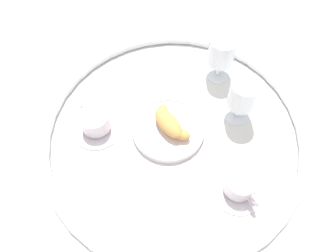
{
  "coord_description": "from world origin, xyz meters",
  "views": [
    {
      "loc": [
        0.2,
        -0.36,
        0.75
      ],
      "look_at": [
        -0.02,
        -0.0,
        0.03
      ],
      "focal_mm": 34.47,
      "sensor_mm": 36.0,
      "label": 1
    }
  ],
  "objects_px": {
    "pastry_plate": "(168,130)",
    "folded_napkin": "(161,78)",
    "coffee_cup_near": "(240,185)",
    "croissant_large": "(169,123)",
    "juice_glass_right": "(222,53)",
    "coffee_cup_far": "(95,123)",
    "juice_glass_left": "(243,96)",
    "sugar_packet": "(100,85)"
  },
  "relations": [
    {
      "from": "pastry_plate",
      "to": "folded_napkin",
      "type": "bearing_deg",
      "value": 127.53
    },
    {
      "from": "coffee_cup_near",
      "to": "croissant_large",
      "type": "bearing_deg",
      "value": 167.53
    },
    {
      "from": "pastry_plate",
      "to": "coffee_cup_near",
      "type": "height_order",
      "value": "coffee_cup_near"
    },
    {
      "from": "juice_glass_right",
      "to": "coffee_cup_near",
      "type": "bearing_deg",
      "value": -54.97
    },
    {
      "from": "croissant_large",
      "to": "coffee_cup_far",
      "type": "height_order",
      "value": "croissant_large"
    },
    {
      "from": "croissant_large",
      "to": "juice_glass_left",
      "type": "xyz_separation_m",
      "value": [
        0.13,
        0.14,
        0.05
      ]
    },
    {
      "from": "juice_glass_left",
      "to": "folded_napkin",
      "type": "bearing_deg",
      "value": 179.4
    },
    {
      "from": "juice_glass_left",
      "to": "juice_glass_right",
      "type": "distance_m",
      "value": 0.15
    },
    {
      "from": "sugar_packet",
      "to": "coffee_cup_far",
      "type": "bearing_deg",
      "value": -77.58
    },
    {
      "from": "pastry_plate",
      "to": "croissant_large",
      "type": "height_order",
      "value": "croissant_large"
    },
    {
      "from": "pastry_plate",
      "to": "coffee_cup_near",
      "type": "distance_m",
      "value": 0.23
    },
    {
      "from": "coffee_cup_far",
      "to": "coffee_cup_near",
      "type": "bearing_deg",
      "value": 5.96
    },
    {
      "from": "pastry_plate",
      "to": "coffee_cup_near",
      "type": "bearing_deg",
      "value": -11.7
    },
    {
      "from": "croissant_large",
      "to": "folded_napkin",
      "type": "distance_m",
      "value": 0.18
    },
    {
      "from": "coffee_cup_far",
      "to": "juice_glass_left",
      "type": "relative_size",
      "value": 0.97
    },
    {
      "from": "coffee_cup_far",
      "to": "sugar_packet",
      "type": "height_order",
      "value": "coffee_cup_far"
    },
    {
      "from": "pastry_plate",
      "to": "juice_glass_right",
      "type": "relative_size",
      "value": 1.37
    },
    {
      "from": "coffee_cup_near",
      "to": "coffee_cup_far",
      "type": "xyz_separation_m",
      "value": [
        -0.39,
        -0.04,
        0.0
      ]
    },
    {
      "from": "croissant_large",
      "to": "folded_napkin",
      "type": "height_order",
      "value": "croissant_large"
    },
    {
      "from": "juice_glass_left",
      "to": "juice_glass_right",
      "type": "xyz_separation_m",
      "value": [
        -0.11,
        0.1,
        0.0
      ]
    },
    {
      "from": "pastry_plate",
      "to": "juice_glass_right",
      "type": "height_order",
      "value": "juice_glass_right"
    },
    {
      "from": "juice_glass_right",
      "to": "folded_napkin",
      "type": "relative_size",
      "value": 1.27
    },
    {
      "from": "coffee_cup_near",
      "to": "sugar_packet",
      "type": "bearing_deg",
      "value": 171.18
    },
    {
      "from": "pastry_plate",
      "to": "juice_glass_left",
      "type": "xyz_separation_m",
      "value": [
        0.13,
        0.14,
        0.08
      ]
    },
    {
      "from": "croissant_large",
      "to": "juice_glass_right",
      "type": "distance_m",
      "value": 0.25
    },
    {
      "from": "folded_napkin",
      "to": "coffee_cup_far",
      "type": "bearing_deg",
      "value": -104.05
    },
    {
      "from": "pastry_plate",
      "to": "juice_glass_left",
      "type": "height_order",
      "value": "juice_glass_left"
    },
    {
      "from": "juice_glass_right",
      "to": "folded_napkin",
      "type": "height_order",
      "value": "juice_glass_right"
    },
    {
      "from": "coffee_cup_far",
      "to": "sugar_packet",
      "type": "bearing_deg",
      "value": 124.33
    },
    {
      "from": "pastry_plate",
      "to": "juice_glass_right",
      "type": "distance_m",
      "value": 0.26
    },
    {
      "from": "coffee_cup_far",
      "to": "folded_napkin",
      "type": "height_order",
      "value": "coffee_cup_far"
    },
    {
      "from": "croissant_large",
      "to": "coffee_cup_near",
      "type": "distance_m",
      "value": 0.23
    },
    {
      "from": "juice_glass_left",
      "to": "folded_napkin",
      "type": "height_order",
      "value": "juice_glass_left"
    },
    {
      "from": "croissant_large",
      "to": "coffee_cup_near",
      "type": "xyz_separation_m",
      "value": [
        0.22,
        -0.05,
        -0.01
      ]
    },
    {
      "from": "pastry_plate",
      "to": "croissant_large",
      "type": "distance_m",
      "value": 0.03
    },
    {
      "from": "croissant_large",
      "to": "juice_glass_right",
      "type": "bearing_deg",
      "value": 84.78
    },
    {
      "from": "pastry_plate",
      "to": "juice_glass_right",
      "type": "bearing_deg",
      "value": 84.55
    },
    {
      "from": "juice_glass_right",
      "to": "sugar_packet",
      "type": "bearing_deg",
      "value": -141.34
    },
    {
      "from": "sugar_packet",
      "to": "juice_glass_left",
      "type": "bearing_deg",
      "value": -5.11
    },
    {
      "from": "pastry_plate",
      "to": "folded_napkin",
      "type": "height_order",
      "value": "pastry_plate"
    },
    {
      "from": "coffee_cup_near",
      "to": "coffee_cup_far",
      "type": "height_order",
      "value": "same"
    },
    {
      "from": "juice_glass_left",
      "to": "folded_napkin",
      "type": "distance_m",
      "value": 0.26
    }
  ]
}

